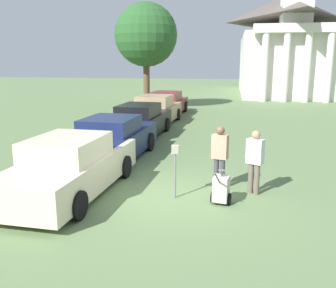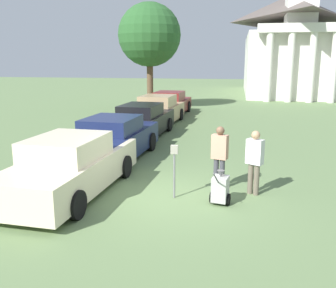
{
  "view_description": "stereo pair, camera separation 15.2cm",
  "coord_description": "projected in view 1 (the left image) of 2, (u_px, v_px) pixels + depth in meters",
  "views": [
    {
      "loc": [
        1.45,
        -8.89,
        3.42
      ],
      "look_at": [
        -0.26,
        1.22,
        1.1
      ],
      "focal_mm": 40.0,
      "sensor_mm": 36.0,
      "label": 1
    },
    {
      "loc": [
        1.6,
        -8.86,
        3.42
      ],
      "look_at": [
        -0.26,
        1.22,
        1.1
      ],
      "focal_mm": 40.0,
      "sensor_mm": 36.0,
      "label": 2
    }
  ],
  "objects": [
    {
      "name": "ground_plane",
      "position": [
        170.0,
        197.0,
        9.54
      ],
      "size": [
        120.0,
        120.0,
        0.0
      ],
      "primitive_type": "plane",
      "color": "#607A4C"
    },
    {
      "name": "parked_car_cream",
      "position": [
        71.0,
        167.0,
        9.67
      ],
      "size": [
        2.2,
        5.07,
        1.53
      ],
      "rotation": [
        0.0,
        0.0,
        -0.06
      ],
      "color": "beige",
      "rests_on": "ground_plane"
    },
    {
      "name": "parked_car_navy",
      "position": [
        112.0,
        140.0,
        12.97
      ],
      "size": [
        2.22,
        4.97,
        1.51
      ],
      "rotation": [
        0.0,
        0.0,
        -0.06
      ],
      "color": "#19234C",
      "rests_on": "ground_plane"
    },
    {
      "name": "parked_car_black",
      "position": [
        140.0,
        122.0,
        16.78
      ],
      "size": [
        2.12,
        5.23,
        1.49
      ],
      "rotation": [
        0.0,
        0.0,
        -0.06
      ],
      "color": "black",
      "rests_on": "ground_plane"
    },
    {
      "name": "parked_car_tan",
      "position": [
        156.0,
        111.0,
        20.23
      ],
      "size": [
        2.23,
        4.95,
        1.55
      ],
      "rotation": [
        0.0,
        0.0,
        -0.06
      ],
      "color": "tan",
      "rests_on": "ground_plane"
    },
    {
      "name": "parked_car_maroon",
      "position": [
        167.0,
        104.0,
        23.6
      ],
      "size": [
        2.21,
        4.99,
        1.47
      ],
      "rotation": [
        0.0,
        0.0,
        -0.06
      ],
      "color": "maroon",
      "rests_on": "ground_plane"
    },
    {
      "name": "parking_meter",
      "position": [
        175.0,
        161.0,
        9.28
      ],
      "size": [
        0.18,
        0.09,
        1.37
      ],
      "color": "slate",
      "rests_on": "ground_plane"
    },
    {
      "name": "person_worker",
      "position": [
        220.0,
        153.0,
        9.99
      ],
      "size": [
        0.47,
        0.33,
        1.71
      ],
      "rotation": [
        0.0,
        0.0,
        2.84
      ],
      "color": "#3F3F47",
      "rests_on": "ground_plane"
    },
    {
      "name": "person_supervisor",
      "position": [
        255.0,
        158.0,
        9.56
      ],
      "size": [
        0.47,
        0.4,
        1.68
      ],
      "rotation": [
        0.0,
        0.0,
        2.63
      ],
      "color": "#665B4C",
      "rests_on": "ground_plane"
    },
    {
      "name": "equipment_cart",
      "position": [
        221.0,
        188.0,
        9.01
      ],
      "size": [
        0.51,
        1.0,
        1.0
      ],
      "rotation": [
        0.0,
        0.0,
        -0.17
      ],
      "color": "#B2B2AD",
      "rests_on": "ground_plane"
    },
    {
      "name": "church",
      "position": [
        285.0,
        37.0,
        37.35
      ],
      "size": [
        8.51,
        17.43,
        24.7
      ],
      "color": "silver",
      "rests_on": "ground_plane"
    },
    {
      "name": "shade_tree",
      "position": [
        146.0,
        35.0,
        25.64
      ],
      "size": [
        4.33,
        4.33,
        7.24
      ],
      "color": "brown",
      "rests_on": "ground_plane"
    }
  ]
}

